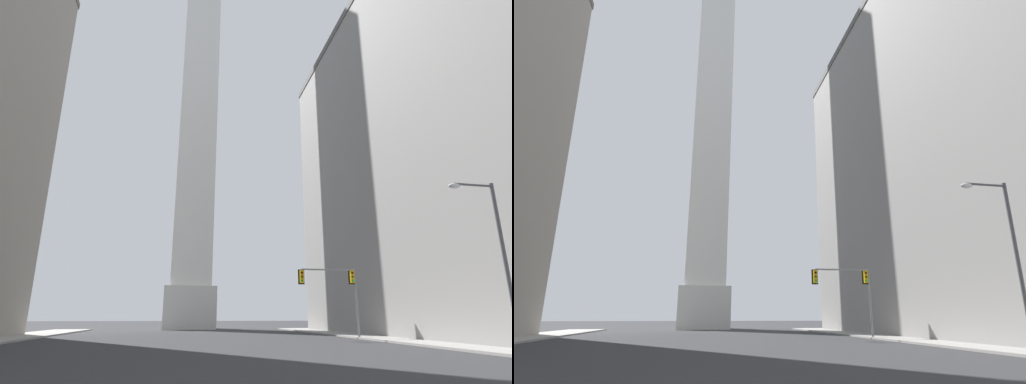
{
  "view_description": "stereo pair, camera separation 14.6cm",
  "coord_description": "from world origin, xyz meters",
  "views": [
    {
      "loc": [
        -1.81,
        -0.92,
        1.84
      ],
      "look_at": [
        7.98,
        51.02,
        18.41
      ],
      "focal_mm": 28.0,
      "sensor_mm": 36.0,
      "label": 1
    },
    {
      "loc": [
        -1.66,
        -0.95,
        1.84
      ],
      "look_at": [
        7.98,
        51.02,
        18.41
      ],
      "focal_mm": 28.0,
      "sensor_mm": 36.0,
      "label": 2
    }
  ],
  "objects": [
    {
      "name": "building_right",
      "position": [
        27.86,
        30.15,
        19.63
      ],
      "size": [
        21.9,
        56.23,
        39.25
      ],
      "color": "gray",
      "rests_on": "ground_plane"
    },
    {
      "name": "obelisk",
      "position": [
        0.0,
        66.02,
        36.16
      ],
      "size": [
        7.99,
        7.99,
        75.48
      ],
      "color": "silver",
      "rests_on": "ground_plane"
    },
    {
      "name": "traffic_light_mid_right",
      "position": [
        12.2,
        33.97,
        4.62
      ],
      "size": [
        5.56,
        0.5,
        6.04
      ],
      "color": "slate",
      "rests_on": "ground_plane"
    },
    {
      "name": "street_lamp",
      "position": [
        13.72,
        16.4,
        5.2
      ],
      "size": [
        2.64,
        0.36,
        8.57
      ],
      "color": "#4C4C51",
      "rests_on": "ground_plane"
    },
    {
      "name": "sidewalk_right",
      "position": [
        16.34,
        23.77,
        0.07
      ],
      "size": [
        5.0,
        79.22,
        0.15
      ],
      "primitive_type": "cube",
      "color": "gray",
      "rests_on": "ground_plane"
    }
  ]
}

